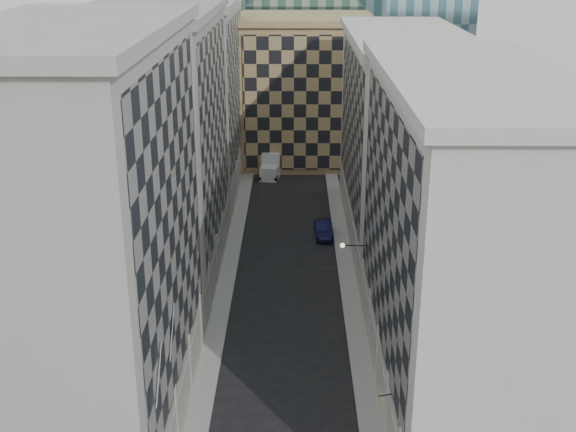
{
  "coord_description": "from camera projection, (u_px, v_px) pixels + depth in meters",
  "views": [
    {
      "loc": [
        0.56,
        -25.53,
        27.39
      ],
      "look_at": [
        0.22,
        12.71,
        12.83
      ],
      "focal_mm": 45.0,
      "sensor_mm": 36.0,
      "label": 1
    }
  ],
  "objects": [
    {
      "name": "sidewalk_west",
      "position": [
        226.0,
        283.0,
        61.66
      ],
      "size": [
        1.5,
        100.0,
        0.15
      ],
      "primitive_type": "cube",
      "color": "gray",
      "rests_on": "ground"
    },
    {
      "name": "sidewalk_east",
      "position": [
        349.0,
        284.0,
        61.58
      ],
      "size": [
        1.5,
        100.0,
        0.15
      ],
      "primitive_type": "cube",
      "color": "gray",
      "rests_on": "ground"
    },
    {
      "name": "bldg_left_a",
      "position": [
        87.0,
        243.0,
        39.77
      ],
      "size": [
        10.8,
        22.8,
        23.7
      ],
      "color": "#A29C92",
      "rests_on": "ground"
    },
    {
      "name": "bldg_left_b",
      "position": [
        158.0,
        146.0,
        60.51
      ],
      "size": [
        10.8,
        22.8,
        22.7
      ],
      "color": "gray",
      "rests_on": "ground"
    },
    {
      "name": "bldg_left_c",
      "position": [
        193.0,
        99.0,
        81.25
      ],
      "size": [
        10.8,
        22.8,
        21.7
      ],
      "color": "#A29C92",
      "rests_on": "ground"
    },
    {
      "name": "bldg_right_a",
      "position": [
        463.0,
        242.0,
        43.87
      ],
      "size": [
        10.8,
        26.8,
        20.7
      ],
      "color": "beige",
      "rests_on": "ground"
    },
    {
      "name": "bldg_right_b",
      "position": [
        402.0,
        137.0,
        69.27
      ],
      "size": [
        10.8,
        28.8,
        19.7
      ],
      "color": "beige",
      "rests_on": "ground"
    },
    {
      "name": "tan_block",
      "position": [
        305.0,
        90.0,
        93.69
      ],
      "size": [
        16.8,
        14.8,
        18.8
      ],
      "color": "#9F8B54",
      "rests_on": "ground"
    },
    {
      "name": "flagpoles_left",
      "position": [
        166.0,
        352.0,
        36.42
      ],
      "size": [
        0.1,
        6.33,
        2.33
      ],
      "color": "gray",
      "rests_on": "ground"
    },
    {
      "name": "bracket_lamp",
      "position": [
        345.0,
        245.0,
        53.8
      ],
      "size": [
        1.98,
        0.36,
        0.36
      ],
      "color": "black",
      "rests_on": "ground"
    },
    {
      "name": "box_truck",
      "position": [
        271.0,
        165.0,
        89.96
      ],
      "size": [
        2.84,
        5.61,
        2.95
      ],
      "rotation": [
        0.0,
        0.0,
        -0.12
      ],
      "color": "silver",
      "rests_on": "ground"
    },
    {
      "name": "dark_car",
      "position": [
        323.0,
        229.0,
        71.43
      ],
      "size": [
        1.81,
        4.7,
        1.53
      ],
      "primitive_type": "imported",
      "rotation": [
        0.0,
        0.0,
        0.04
      ],
      "color": "black",
      "rests_on": "ground"
    },
    {
      "name": "shop_sign",
      "position": [
        382.0,
        401.0,
        39.56
      ],
      "size": [
        0.78,
        0.69,
        0.77
      ],
      "rotation": [
        0.0,
        0.0,
        0.25
      ],
      "color": "black",
      "rests_on": "ground"
    }
  ]
}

